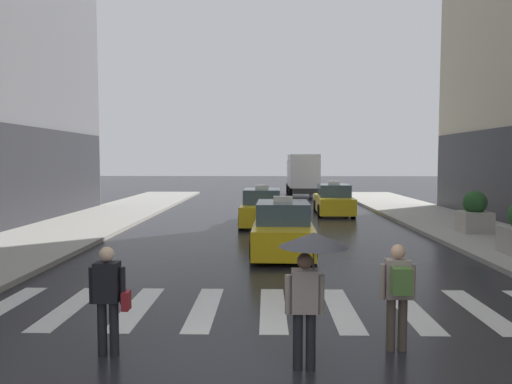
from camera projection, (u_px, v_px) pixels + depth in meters
name	position (u px, v px, depth m)	size (l,w,h in m)	color
ground_plane	(276.00, 379.00, 6.31)	(160.00, 160.00, 0.00)	black
crosswalk_markings	(273.00, 309.00, 9.30)	(11.30, 2.80, 0.01)	silver
taxi_lead	(283.00, 230.00, 14.91)	(2.01, 4.58, 1.80)	yellow
taxi_second	(262.00, 209.00, 21.42)	(2.00, 4.57, 1.80)	yellow
taxi_third	(334.00, 201.00, 25.48)	(2.02, 4.58, 1.80)	yellow
box_truck	(302.00, 174.00, 37.76)	(2.29, 7.54, 3.35)	#2D2D2D
pedestrian_with_umbrella	(310.00, 263.00, 6.51)	(0.96, 0.96, 1.94)	black
pedestrian_with_backpack	(398.00, 289.00, 7.18)	(0.55, 0.43, 1.65)	#473D33
pedestrian_with_handbag	(108.00, 294.00, 7.02)	(0.60, 0.24, 1.65)	black
planter_mid_block	(474.00, 213.00, 18.17)	(1.10, 1.10, 1.60)	#A8A399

